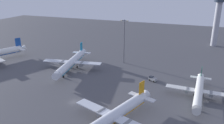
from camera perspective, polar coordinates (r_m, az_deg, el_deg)
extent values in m
plane|color=#4C4C51|center=(97.39, -9.37, -9.80)|extent=(416.00, 416.00, 0.00)
cylinder|color=#A8A8B2|center=(193.34, 24.57, 8.50)|extent=(4.40, 4.40, 33.40)
cylinder|color=#2D3847|center=(191.36, 25.33, 13.84)|extent=(8.00, 8.00, 3.00)
cylinder|color=silver|center=(78.53, -0.04, -13.57)|extent=(15.89, 36.79, 3.96)
cone|color=silver|center=(92.87, 8.08, -8.26)|extent=(4.32, 3.92, 3.57)
cube|color=silver|center=(79.32, 0.46, -13.39)|extent=(32.91, 14.73, 0.36)
cube|color=silver|center=(91.27, 7.42, -8.60)|extent=(11.66, 6.08, 0.36)
cube|color=orange|center=(89.60, 7.39, -6.87)|extent=(1.37, 3.26, 6.78)
cylinder|color=slate|center=(82.91, -2.68, -12.43)|extent=(3.38, 4.29, 2.29)
cube|color=orange|center=(79.12, -0.04, -14.24)|extent=(14.54, 33.82, 0.38)
cylinder|color=#333338|center=(80.06, 2.50, -14.47)|extent=(0.29, 0.29, 3.70)
cylinder|color=#333338|center=(82.45, -0.10, -13.35)|extent=(0.29, 0.29, 3.70)
cylinder|color=black|center=(83.46, -0.10, -14.42)|extent=(0.77, 1.22, 1.15)
cone|color=silver|center=(167.11, -21.42, 3.24)|extent=(4.87, 4.49, 3.93)
cube|color=silver|center=(166.21, -22.11, 3.15)|extent=(12.70, 7.47, 0.40)
cube|color=#19479E|center=(165.23, -22.37, 4.29)|extent=(1.75, 3.52, 7.46)
cylinder|color=silver|center=(103.64, 20.86, -6.83)|extent=(4.21, 31.25, 3.29)
cone|color=silver|center=(88.80, 20.30, -11.26)|extent=(3.18, 2.17, 3.12)
cone|color=silver|center=(119.11, 21.27, -3.48)|extent=(3.03, 2.51, 2.96)
cube|color=silver|center=(104.50, 20.87, -6.72)|extent=(27.79, 4.28, 0.30)
cube|color=silver|center=(117.52, 21.24, -3.69)|extent=(9.58, 2.36, 0.30)
cube|color=#146B4C|center=(116.33, 21.39, -2.54)|extent=(0.34, 2.78, 5.63)
cylinder|color=slate|center=(104.87, 23.44, -7.34)|extent=(2.00, 3.17, 1.90)
cylinder|color=slate|center=(104.85, 18.23, -6.68)|extent=(2.00, 3.17, 1.90)
cube|color=#146B4C|center=(104.02, 20.80, -7.27)|extent=(3.81, 28.74, 0.31)
cylinder|color=#333338|center=(95.37, 20.44, -10.14)|extent=(0.24, 0.24, 3.07)
cylinder|color=black|center=(96.10, 20.33, -10.94)|extent=(0.37, 0.96, 0.95)
cylinder|color=#333338|center=(106.27, 21.85, -7.22)|extent=(0.24, 0.24, 3.07)
cylinder|color=black|center=(106.92, 21.75, -7.96)|extent=(0.37, 0.96, 0.95)
cylinder|color=#333338|center=(106.26, 19.80, -6.96)|extent=(0.24, 0.24, 3.07)
cylinder|color=black|center=(106.91, 19.70, -7.70)|extent=(0.37, 0.96, 0.95)
cylinder|color=silver|center=(130.87, -10.10, -0.06)|extent=(10.46, 38.17, 4.02)
cone|color=silver|center=(113.47, -13.73, -3.37)|extent=(4.19, 3.15, 3.82)
cone|color=silver|center=(149.20, -7.31, 2.48)|extent=(4.07, 3.53, 3.61)
cube|color=silver|center=(131.87, -9.93, 0.00)|extent=(34.04, 9.95, 0.37)
cube|color=silver|center=(147.32, -7.55, 2.34)|extent=(11.89, 4.49, 0.37)
cube|color=#1984B2|center=(146.14, -7.65, 3.51)|extent=(0.89, 3.39, 6.87)
cylinder|color=slate|center=(130.19, -7.52, -0.47)|extent=(2.94, 4.15, 2.33)
cylinder|color=slate|center=(134.25, -12.23, -0.14)|extent=(2.94, 4.15, 2.33)
cube|color=#1984B2|center=(131.23, -10.07, -0.52)|extent=(9.55, 35.11, 0.38)
cylinder|color=#333338|center=(121.00, -12.09, -2.76)|extent=(0.30, 0.30, 3.75)
cylinder|color=black|center=(121.70, -12.03, -3.58)|extent=(0.62, 1.22, 1.16)
cylinder|color=#333338|center=(133.02, -8.71, -0.52)|extent=(0.30, 0.30, 3.75)
cylinder|color=black|center=(133.66, -8.67, -1.28)|extent=(0.62, 1.22, 1.16)
cylinder|color=#333338|center=(134.63, -10.58, -0.39)|extent=(0.30, 0.30, 3.75)
cylinder|color=black|center=(135.25, -10.53, -1.14)|extent=(0.62, 1.22, 1.16)
cube|color=gray|center=(117.22, 9.75, -4.11)|extent=(2.79, 2.75, 1.10)
cube|color=#1E232D|center=(116.87, 9.77, -3.70)|extent=(2.50, 2.49, 0.70)
cube|color=gray|center=(116.09, 10.47, -4.31)|extent=(3.02, 2.82, 1.40)
cylinder|color=black|center=(116.99, 9.35, -4.43)|extent=(0.94, 0.69, 0.90)
cylinder|color=black|center=(118.21, 9.89, -4.20)|extent=(0.94, 0.69, 0.90)
cylinder|color=black|center=(115.46, 10.38, -4.82)|extent=(0.94, 0.69, 0.90)
cylinder|color=black|center=(116.70, 10.90, -4.58)|extent=(0.94, 0.69, 0.90)
cylinder|color=slate|center=(137.65, 3.02, 5.04)|extent=(0.70, 0.70, 26.48)
cube|color=slate|center=(135.14, 3.11, 10.24)|extent=(4.80, 0.40, 0.40)
sphere|color=#F9EAB2|center=(135.70, 2.38, 10.29)|extent=(0.90, 0.90, 0.90)
sphere|color=#F9EAB2|center=(134.60, 3.85, 10.19)|extent=(0.90, 0.90, 0.90)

